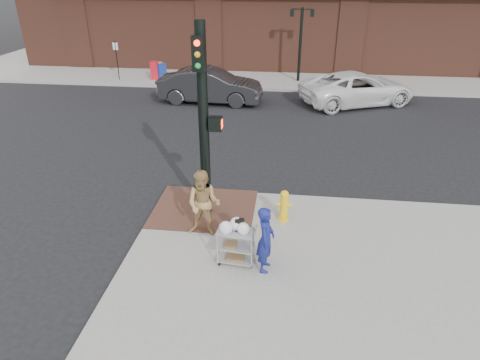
# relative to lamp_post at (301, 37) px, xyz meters

# --- Properties ---
(ground) EXTENTS (220.00, 220.00, 0.00)m
(ground) POSITION_rel_lamp_post_xyz_m (-2.00, -16.00, -2.62)
(ground) COLOR black
(ground) RESTS_ON ground
(sidewalk_far) EXTENTS (65.00, 36.00, 0.15)m
(sidewalk_far) POSITION_rel_lamp_post_xyz_m (10.50, 16.00, -2.54)
(sidewalk_far) COLOR gray
(sidewalk_far) RESTS_ON ground
(brick_curb_ramp) EXTENTS (2.80, 2.40, 0.01)m
(brick_curb_ramp) POSITION_rel_lamp_post_xyz_m (-2.60, -15.10, -2.46)
(brick_curb_ramp) COLOR brown
(brick_curb_ramp) RESTS_ON sidewalk_near
(lamp_post) EXTENTS (1.32, 0.22, 4.00)m
(lamp_post) POSITION_rel_lamp_post_xyz_m (0.00, 0.00, 0.00)
(lamp_post) COLOR black
(lamp_post) RESTS_ON sidewalk_far
(parking_sign) EXTENTS (0.05, 0.05, 2.20)m
(parking_sign) POSITION_rel_lamp_post_xyz_m (-10.50, -1.00, -1.37)
(parking_sign) COLOR black
(parking_sign) RESTS_ON sidewalk_far
(traffic_signal_pole) EXTENTS (0.61, 0.51, 5.00)m
(traffic_signal_pole) POSITION_rel_lamp_post_xyz_m (-2.48, -15.23, 0.21)
(traffic_signal_pole) COLOR black
(traffic_signal_pole) RESTS_ON sidewalk_near
(woman_blue) EXTENTS (0.41, 0.59, 1.57)m
(woman_blue) POSITION_rel_lamp_post_xyz_m (-0.74, -17.52, -1.69)
(woman_blue) COLOR navy
(woman_blue) RESTS_ON sidewalk_near
(pedestrian_tan) EXTENTS (0.90, 0.74, 1.74)m
(pedestrian_tan) POSITION_rel_lamp_post_xyz_m (-2.34, -16.32, -1.60)
(pedestrian_tan) COLOR #A9854F
(pedestrian_tan) RESTS_ON sidewalk_near
(sedan_dark) EXTENTS (5.20, 2.03, 1.69)m
(sedan_dark) POSITION_rel_lamp_post_xyz_m (-4.39, -4.45, -1.77)
(sedan_dark) COLOR black
(sedan_dark) RESTS_ON ground
(minivan_white) EXTENTS (6.23, 4.64, 1.57)m
(minivan_white) POSITION_rel_lamp_post_xyz_m (2.89, -3.87, -1.83)
(minivan_white) COLOR white
(minivan_white) RESTS_ON ground
(utility_cart) EXTENTS (0.86, 0.54, 1.13)m
(utility_cart) POSITION_rel_lamp_post_xyz_m (-1.42, -17.37, -1.95)
(utility_cart) COLOR gray
(utility_cart) RESTS_ON sidewalk_near
(fire_hydrant) EXTENTS (0.41, 0.29, 0.88)m
(fire_hydrant) POSITION_rel_lamp_post_xyz_m (-0.39, -15.41, -2.02)
(fire_hydrant) COLOR yellow
(fire_hydrant) RESTS_ON sidewalk_near
(newsbox_red) EXTENTS (0.46, 0.42, 1.05)m
(newsbox_red) POSITION_rel_lamp_post_xyz_m (-8.39, -0.70, -1.94)
(newsbox_red) COLOR red
(newsbox_red) RESTS_ON sidewalk_far
(newsbox_yellow) EXTENTS (0.49, 0.47, 0.97)m
(newsbox_yellow) POSITION_rel_lamp_post_xyz_m (-8.21, -0.57, -1.98)
(newsbox_yellow) COLOR gold
(newsbox_yellow) RESTS_ON sidewalk_far
(newsbox_blue) EXTENTS (0.50, 0.48, 0.95)m
(newsbox_blue) POSITION_rel_lamp_post_xyz_m (-7.96, -0.70, -2.00)
(newsbox_blue) COLOR #17359A
(newsbox_blue) RESTS_ON sidewalk_far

